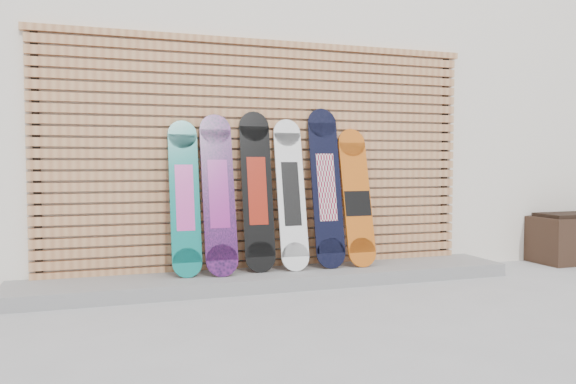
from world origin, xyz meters
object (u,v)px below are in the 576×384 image
at_px(snowboard_4, 326,187).
at_px(snowboard_0, 185,198).
at_px(snowboard_1, 219,194).
at_px(snowboard_2, 257,191).
at_px(snowboard_5, 357,198).
at_px(snowboard_3, 291,194).

bearing_deg(snowboard_4, snowboard_0, 179.98).
bearing_deg(snowboard_1, snowboard_2, 6.51).
height_order(snowboard_0, snowboard_4, snowboard_4).
distance_m(snowboard_0, snowboard_1, 0.30).
relative_size(snowboard_1, snowboard_5, 1.08).
xyz_separation_m(snowboard_3, snowboard_4, (0.36, 0.01, 0.06)).
height_order(snowboard_1, snowboard_5, snowboard_1).
relative_size(snowboard_3, snowboard_5, 1.06).
relative_size(snowboard_1, snowboard_2, 0.98).
xyz_separation_m(snowboard_2, snowboard_5, (1.00, -0.03, -0.08)).
bearing_deg(snowboard_4, snowboard_5, -2.92).
relative_size(snowboard_0, snowboard_3, 0.98).
height_order(snowboard_3, snowboard_4, snowboard_4).
bearing_deg(snowboard_0, snowboard_3, -0.37).
distance_m(snowboard_1, snowboard_5, 1.38).
bearing_deg(snowboard_5, snowboard_3, 179.14).
relative_size(snowboard_1, snowboard_3, 1.02).
xyz_separation_m(snowboard_1, snowboard_3, (0.70, 0.02, -0.01)).
bearing_deg(snowboard_5, snowboard_4, 177.08).
bearing_deg(snowboard_4, snowboard_1, -178.46).
distance_m(snowboard_1, snowboard_2, 0.37).
bearing_deg(snowboard_2, snowboard_5, -1.72).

